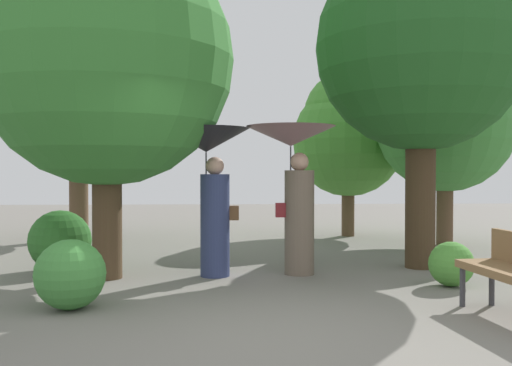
{
  "coord_description": "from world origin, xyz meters",
  "views": [
    {
      "loc": [
        -0.41,
        -5.03,
        1.46
      ],
      "look_at": [
        0.0,
        3.36,
        1.28
      ],
      "focal_mm": 40.01,
      "sensor_mm": 36.0,
      "label": 1
    }
  ],
  "objects_px": {
    "person_right": "(294,168)",
    "tree_mid_right": "(421,27)",
    "tree_near_right": "(445,113)",
    "tree_mid_left": "(106,40)",
    "tree_far_back": "(348,132)",
    "person_left": "(209,168)",
    "tree_near_left": "(78,89)"
  },
  "relations": [
    {
      "from": "tree_mid_right",
      "to": "tree_far_back",
      "type": "distance_m",
      "value": 4.41
    },
    {
      "from": "tree_mid_left",
      "to": "tree_far_back",
      "type": "distance_m",
      "value": 6.56
    },
    {
      "from": "tree_mid_left",
      "to": "tree_mid_right",
      "type": "height_order",
      "value": "tree_mid_right"
    },
    {
      "from": "person_left",
      "to": "person_right",
      "type": "relative_size",
      "value": 0.98
    },
    {
      "from": "tree_far_back",
      "to": "tree_mid_right",
      "type": "bearing_deg",
      "value": -87.25
    },
    {
      "from": "tree_near_left",
      "to": "tree_far_back",
      "type": "xyz_separation_m",
      "value": [
        5.87,
        0.33,
        -0.89
      ]
    },
    {
      "from": "tree_near_left",
      "to": "tree_mid_right",
      "type": "bearing_deg",
      "value": -32.58
    },
    {
      "from": "tree_near_right",
      "to": "tree_mid_right",
      "type": "distance_m",
      "value": 3.08
    },
    {
      "from": "tree_far_back",
      "to": "tree_near_right",
      "type": "bearing_deg",
      "value": -46.54
    },
    {
      "from": "tree_far_back",
      "to": "person_right",
      "type": "bearing_deg",
      "value": -110.68
    },
    {
      "from": "tree_near_right",
      "to": "tree_mid_left",
      "type": "relative_size",
      "value": 0.8
    },
    {
      "from": "tree_near_left",
      "to": "tree_mid_right",
      "type": "height_order",
      "value": "tree_mid_right"
    },
    {
      "from": "person_right",
      "to": "tree_far_back",
      "type": "distance_m",
      "value": 5.05
    },
    {
      "from": "person_right",
      "to": "person_left",
      "type": "bearing_deg",
      "value": 89.34
    },
    {
      "from": "tree_near_right",
      "to": "tree_mid_right",
      "type": "relative_size",
      "value": 0.75
    },
    {
      "from": "tree_far_back",
      "to": "tree_mid_left",
      "type": "bearing_deg",
      "value": -131.74
    },
    {
      "from": "tree_near_right",
      "to": "tree_near_left",
      "type": "bearing_deg",
      "value": 169.93
    },
    {
      "from": "tree_near_right",
      "to": "tree_mid_left",
      "type": "distance_m",
      "value": 6.73
    },
    {
      "from": "person_left",
      "to": "tree_near_right",
      "type": "xyz_separation_m",
      "value": [
        4.51,
        3.1,
        1.09
      ]
    },
    {
      "from": "tree_mid_left",
      "to": "tree_mid_right",
      "type": "relative_size",
      "value": 0.94
    },
    {
      "from": "tree_near_left",
      "to": "person_left",
      "type": "bearing_deg",
      "value": -56.53
    },
    {
      "from": "person_right",
      "to": "tree_mid_left",
      "type": "height_order",
      "value": "tree_mid_left"
    },
    {
      "from": "tree_near_left",
      "to": "tree_near_right",
      "type": "distance_m",
      "value": 7.58
    },
    {
      "from": "person_right",
      "to": "tree_mid_right",
      "type": "distance_m",
      "value": 2.92
    },
    {
      "from": "person_right",
      "to": "tree_mid_right",
      "type": "bearing_deg",
      "value": -82.81
    },
    {
      "from": "tree_mid_left",
      "to": "tree_far_back",
      "type": "height_order",
      "value": "tree_mid_left"
    },
    {
      "from": "person_right",
      "to": "tree_mid_right",
      "type": "relative_size",
      "value": 0.38
    },
    {
      "from": "person_left",
      "to": "tree_far_back",
      "type": "xyz_separation_m",
      "value": [
        2.95,
        4.76,
        0.82
      ]
    },
    {
      "from": "tree_near_right",
      "to": "tree_far_back",
      "type": "relative_size",
      "value": 1.1
    },
    {
      "from": "tree_near_right",
      "to": "tree_mid_right",
      "type": "bearing_deg",
      "value": -118.1
    },
    {
      "from": "person_right",
      "to": "tree_near_left",
      "type": "distance_m",
      "value": 6.21
    },
    {
      "from": "person_left",
      "to": "tree_far_back",
      "type": "bearing_deg",
      "value": -37.3
    }
  ]
}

